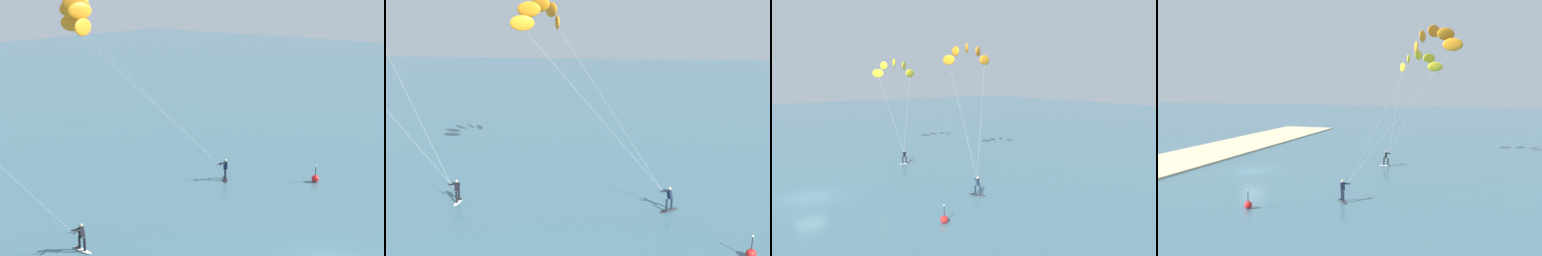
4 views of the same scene
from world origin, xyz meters
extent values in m
ellipsoid|color=#333338|center=(7.81, 12.39, 0.04)|extent=(1.41, 1.20, 0.08)
cube|color=black|center=(7.48, 12.14, 0.09)|extent=(0.40, 0.40, 0.02)
cylinder|color=#192338|center=(7.98, 12.53, 0.47)|extent=(0.14, 0.14, 0.78)
cylinder|color=#192338|center=(7.63, 12.26, 0.47)|extent=(0.14, 0.14, 0.78)
cube|color=#192338|center=(7.81, 12.39, 1.16)|extent=(0.44, 0.43, 0.63)
sphere|color=beige|center=(7.81, 12.39, 1.58)|extent=(0.20, 0.20, 0.20)
cylinder|color=black|center=(7.33, 12.67, 1.31)|extent=(0.49, 0.30, 0.03)
cylinder|color=#192338|center=(7.51, 12.43, 1.34)|extent=(0.61, 0.17, 0.15)
cylinder|color=#192338|center=(7.62, 12.63, 1.34)|extent=(0.45, 0.53, 0.15)
ellipsoid|color=orange|center=(-0.65, 19.52, 12.18)|extent=(0.77, 1.77, 1.10)
ellipsoid|color=orange|center=(-1.02, 18.87, 13.12)|extent=(1.33, 1.58, 1.10)
ellipsoid|color=orange|center=(-1.65, 17.77, 13.49)|extent=(1.68, 1.14, 1.10)
ellipsoid|color=orange|center=(-2.27, 16.67, 13.12)|extent=(1.78, 0.53, 1.10)
ellipsoid|color=orange|center=(-2.64, 16.02, 12.18)|extent=(1.77, 0.77, 1.10)
cylinder|color=#B2B2B7|center=(3.34, 16.09, 6.59)|extent=(8.00, 6.87, 10.58)
cylinder|color=#B2B2B7|center=(2.34, 14.34, 6.59)|extent=(9.98, 3.37, 10.58)
ellipsoid|color=white|center=(-6.73, 12.29, 0.04)|extent=(0.38, 1.51, 0.08)
cube|color=black|center=(-6.72, 12.70, 0.09)|extent=(0.29, 0.28, 0.02)
cylinder|color=black|center=(-6.73, 12.07, 0.47)|extent=(0.14, 0.14, 0.78)
cylinder|color=black|center=(-6.73, 12.51, 0.47)|extent=(0.14, 0.14, 0.78)
cube|color=black|center=(-6.73, 12.29, 1.16)|extent=(0.31, 0.33, 0.63)
sphere|color=tan|center=(-6.73, 12.29, 1.58)|extent=(0.20, 0.20, 0.20)
cylinder|color=black|center=(-7.26, 12.45, 1.31)|extent=(0.54, 0.19, 0.03)
cylinder|color=black|center=(-7.03, 12.26, 1.34)|extent=(0.61, 0.14, 0.15)
cylinder|color=black|center=(-6.96, 12.47, 1.34)|extent=(0.53, 0.45, 0.15)
cylinder|color=#B2B2B7|center=(-10.91, 12.43, 5.88)|extent=(7.32, 0.05, 9.14)
sphere|color=red|center=(11.62, 6.61, 0.28)|extent=(0.56, 0.56, 0.56)
cylinder|color=#262628|center=(11.62, 6.61, 0.91)|extent=(0.06, 0.06, 0.70)
sphere|color=#F2F2CC|center=(11.62, 6.61, 1.32)|extent=(0.12, 0.12, 0.12)
camera|label=1|loc=(-24.43, -9.44, 14.58)|focal=49.48mm
camera|label=2|loc=(4.58, -16.08, 12.75)|focal=42.30mm
camera|label=3|loc=(33.86, -6.90, 10.50)|focal=35.60mm
camera|label=4|loc=(37.70, 22.77, 8.97)|focal=40.29mm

